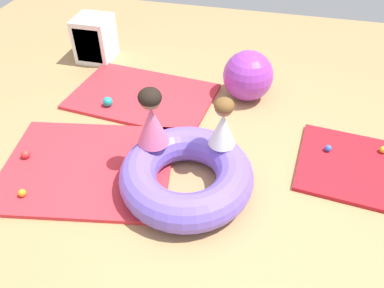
{
  "coord_description": "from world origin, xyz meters",
  "views": [
    {
      "loc": [
        0.63,
        -2.26,
        2.47
      ],
      "look_at": [
        0.05,
        0.11,
        0.34
      ],
      "focal_mm": 35.47,
      "sensor_mm": 36.0,
      "label": 1
    }
  ],
  "objects_px": {
    "play_ball_teal": "(108,102)",
    "child_in_white": "(223,123)",
    "inflatable_cushion": "(186,175)",
    "play_ball_red": "(25,154)",
    "exercise_ball_large": "(248,76)",
    "storage_cube": "(94,40)",
    "play_ball_orange": "(22,193)",
    "play_ball_yellow": "(383,150)",
    "play_ball_blue": "(328,148)",
    "child_in_pink": "(152,117)"
  },
  "relations": [
    {
      "from": "child_in_white",
      "to": "play_ball_yellow",
      "type": "bearing_deg",
      "value": 96.52
    },
    {
      "from": "play_ball_orange",
      "to": "play_ball_red",
      "type": "relative_size",
      "value": 0.81
    },
    {
      "from": "child_in_pink",
      "to": "play_ball_orange",
      "type": "bearing_deg",
      "value": -98.97
    },
    {
      "from": "child_in_white",
      "to": "storage_cube",
      "type": "bearing_deg",
      "value": -144.15
    },
    {
      "from": "play_ball_blue",
      "to": "exercise_ball_large",
      "type": "height_order",
      "value": "exercise_ball_large"
    },
    {
      "from": "child_in_white",
      "to": "play_ball_orange",
      "type": "distance_m",
      "value": 1.78
    },
    {
      "from": "play_ball_teal",
      "to": "exercise_ball_large",
      "type": "height_order",
      "value": "exercise_ball_large"
    },
    {
      "from": "child_in_white",
      "to": "play_ball_red",
      "type": "bearing_deg",
      "value": -93.97
    },
    {
      "from": "exercise_ball_large",
      "to": "storage_cube",
      "type": "distance_m",
      "value": 2.08
    },
    {
      "from": "exercise_ball_large",
      "to": "play_ball_red",
      "type": "bearing_deg",
      "value": -140.09
    },
    {
      "from": "child_in_pink",
      "to": "play_ball_orange",
      "type": "distance_m",
      "value": 1.26
    },
    {
      "from": "inflatable_cushion",
      "to": "storage_cube",
      "type": "distance_m",
      "value": 2.61
    },
    {
      "from": "inflatable_cushion",
      "to": "play_ball_orange",
      "type": "bearing_deg",
      "value": -161.13
    },
    {
      "from": "child_in_white",
      "to": "play_ball_blue",
      "type": "bearing_deg",
      "value": 100.96
    },
    {
      "from": "play_ball_teal",
      "to": "play_ball_yellow",
      "type": "xyz_separation_m",
      "value": [
        2.84,
        -0.09,
        -0.02
      ]
    },
    {
      "from": "play_ball_blue",
      "to": "play_ball_red",
      "type": "distance_m",
      "value": 2.84
    },
    {
      "from": "inflatable_cushion",
      "to": "child_in_white",
      "type": "relative_size",
      "value": 2.48
    },
    {
      "from": "child_in_white",
      "to": "child_in_pink",
      "type": "height_order",
      "value": "child_in_pink"
    },
    {
      "from": "play_ball_teal",
      "to": "play_ball_blue",
      "type": "xyz_separation_m",
      "value": [
        2.33,
        -0.2,
        -0.02
      ]
    },
    {
      "from": "play_ball_yellow",
      "to": "play_ball_red",
      "type": "xyz_separation_m",
      "value": [
        -3.25,
        -0.87,
        0.01
      ]
    },
    {
      "from": "play_ball_teal",
      "to": "play_ball_yellow",
      "type": "distance_m",
      "value": 2.84
    },
    {
      "from": "child_in_white",
      "to": "play_ball_orange",
      "type": "bearing_deg",
      "value": -78.32
    },
    {
      "from": "play_ball_blue",
      "to": "storage_cube",
      "type": "bearing_deg",
      "value": 157.56
    },
    {
      "from": "play_ball_blue",
      "to": "storage_cube",
      "type": "xyz_separation_m",
      "value": [
        -2.92,
        1.21,
        0.21
      ]
    },
    {
      "from": "play_ball_teal",
      "to": "exercise_ball_large",
      "type": "distance_m",
      "value": 1.57
    },
    {
      "from": "exercise_ball_large",
      "to": "play_ball_orange",
      "type": "bearing_deg",
      "value": -129.29
    },
    {
      "from": "play_ball_red",
      "to": "child_in_white",
      "type": "bearing_deg",
      "value": 10.09
    },
    {
      "from": "inflatable_cushion",
      "to": "child_in_pink",
      "type": "xyz_separation_m",
      "value": [
        -0.34,
        0.18,
        0.42
      ]
    },
    {
      "from": "play_ball_teal",
      "to": "child_in_white",
      "type": "bearing_deg",
      "value": -25.09
    },
    {
      "from": "play_ball_red",
      "to": "play_ball_teal",
      "type": "bearing_deg",
      "value": 66.86
    },
    {
      "from": "child_in_pink",
      "to": "storage_cube",
      "type": "xyz_separation_m",
      "value": [
        -1.39,
        1.77,
        -0.3
      ]
    },
    {
      "from": "play_ball_red",
      "to": "storage_cube",
      "type": "relative_size",
      "value": 0.15
    },
    {
      "from": "child_in_white",
      "to": "inflatable_cushion",
      "type": "bearing_deg",
      "value": -52.84
    },
    {
      "from": "storage_cube",
      "to": "play_ball_teal",
      "type": "bearing_deg",
      "value": -59.62
    },
    {
      "from": "play_ball_teal",
      "to": "play_ball_blue",
      "type": "distance_m",
      "value": 2.34
    },
    {
      "from": "play_ball_blue",
      "to": "inflatable_cushion",
      "type": "bearing_deg",
      "value": -148.09
    },
    {
      "from": "play_ball_orange",
      "to": "child_in_white",
      "type": "bearing_deg",
      "value": 25.74
    },
    {
      "from": "child_in_pink",
      "to": "play_ball_teal",
      "type": "distance_m",
      "value": 1.2
    },
    {
      "from": "play_ball_teal",
      "to": "play_ball_red",
      "type": "bearing_deg",
      "value": -113.14
    },
    {
      "from": "child_in_pink",
      "to": "play_ball_red",
      "type": "xyz_separation_m",
      "value": [
        -1.2,
        -0.2,
        -0.5
      ]
    },
    {
      "from": "play_ball_red",
      "to": "exercise_ball_large",
      "type": "distance_m",
      "value": 2.43
    },
    {
      "from": "inflatable_cushion",
      "to": "play_ball_red",
      "type": "relative_size",
      "value": 13.59
    },
    {
      "from": "child_in_pink",
      "to": "exercise_ball_large",
      "type": "distance_m",
      "value": 1.53
    },
    {
      "from": "child_in_white",
      "to": "play_ball_orange",
      "type": "xyz_separation_m",
      "value": [
        -1.55,
        -0.75,
        -0.47
      ]
    },
    {
      "from": "play_ball_red",
      "to": "storage_cube",
      "type": "distance_m",
      "value": 1.99
    },
    {
      "from": "play_ball_orange",
      "to": "play_ball_yellow",
      "type": "bearing_deg",
      "value": 23.28
    },
    {
      "from": "play_ball_blue",
      "to": "exercise_ball_large",
      "type": "distance_m",
      "value": 1.2
    },
    {
      "from": "play_ball_orange",
      "to": "play_ball_teal",
      "type": "height_order",
      "value": "play_ball_teal"
    },
    {
      "from": "child_in_white",
      "to": "play_ball_red",
      "type": "height_order",
      "value": "child_in_white"
    },
    {
      "from": "play_ball_teal",
      "to": "storage_cube",
      "type": "relative_size",
      "value": 0.19
    }
  ]
}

